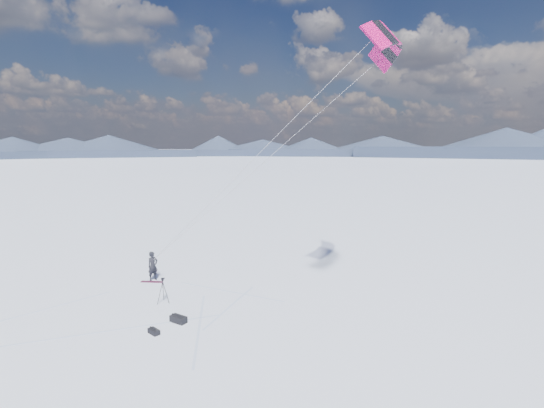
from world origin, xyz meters
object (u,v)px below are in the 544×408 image
at_px(gear_bag_b, 154,331).
at_px(snowkiter, 153,280).
at_px(tripod, 163,287).
at_px(gear_bag_a, 178,319).
at_px(snowboard, 152,282).

bearing_deg(gear_bag_b, snowkiter, 148.88).
distance_m(tripod, gear_bag_b, 3.83).
relative_size(gear_bag_a, gear_bag_b, 1.34).
distance_m(snowboard, gear_bag_a, 6.62).
bearing_deg(gear_bag_a, tripod, 151.86).
bearing_deg(snowboard, gear_bag_b, -68.11).
distance_m(snowboard, gear_bag_b, 7.41).
bearing_deg(snowkiter, snowboard, -139.46).
xyz_separation_m(snowkiter, snowboard, (0.12, -0.31, 0.02)).
bearing_deg(tripod, snowboard, 134.37).
distance_m(snowkiter, tripod, 4.16).
height_order(snowkiter, snowboard, snowkiter).
bearing_deg(gear_bag_a, gear_bag_b, -93.32).
relative_size(snowkiter, tripod, 1.34).
bearing_deg(gear_bag_a, snowkiter, 148.70).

